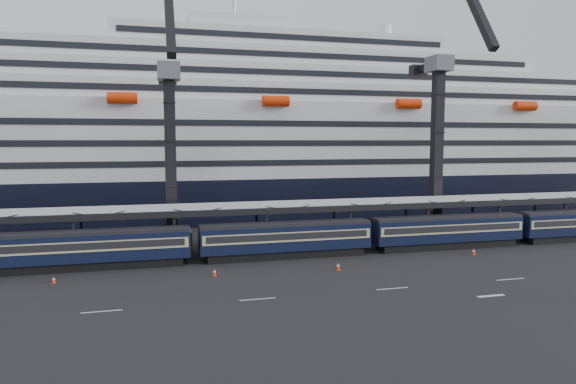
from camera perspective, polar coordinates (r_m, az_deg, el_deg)
name	(u,v)px	position (r m, az deg, el deg)	size (l,w,h in m)	color
ground	(393,276)	(50.78, 11.57, -9.08)	(260.00, 260.00, 0.00)	black
lane_markings	(502,284)	(50.67, 22.66, -9.43)	(111.00, 4.27, 0.02)	beige
train	(315,236)	(57.67, 3.03, -4.95)	(133.05, 3.00, 4.05)	black
canopy	(342,204)	(62.44, 6.01, -1.32)	(130.00, 6.25, 5.53)	#9C9FA4
cruise_ship	(274,144)	(92.36, -1.59, 5.39)	(214.09, 28.84, 34.00)	black
crane_dark_near	(170,149)	(62.64, -12.94, 4.72)	(4.50, 17.75, 35.08)	#53565C
crane_dark_mid	(439,137)	(71.76, 16.40, 5.88)	(4.50, 18.24, 39.64)	#53565C
traffic_cone_b	(54,279)	(51.70, -24.60, -8.83)	(0.35, 0.35, 0.70)	red
traffic_cone_c	(214,272)	(50.06, -8.18, -8.77)	(0.40, 0.40, 0.79)	red
traffic_cone_d	(338,266)	(51.92, 5.59, -8.18)	(0.43, 0.43, 0.85)	red
traffic_cone_e	(474,251)	(62.15, 19.93, -6.20)	(0.40, 0.40, 0.80)	red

